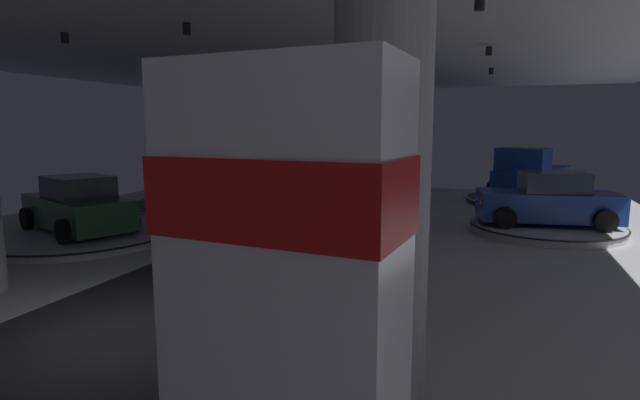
{
  "coord_description": "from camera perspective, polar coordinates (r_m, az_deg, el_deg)",
  "views": [
    {
      "loc": [
        5.85,
        -6.15,
        3.43
      ],
      "look_at": [
        1.31,
        6.63,
        1.4
      ],
      "focal_mm": 27.7,
      "sensor_mm": 36.0,
      "label": 1
    }
  ],
  "objects": [
    {
      "name": "display_car_far_right",
      "position": [
        17.5,
        24.84,
        -0.09
      ],
      "size": [
        4.43,
        2.74,
        1.71
      ],
      "color": "navy",
      "rests_on": "display_platform_far_right"
    },
    {
      "name": "pickup_truck_deep_right",
      "position": [
        23.74,
        23.15,
        2.37
      ],
      "size": [
        3.87,
        5.69,
        2.3
      ],
      "color": "navy",
      "rests_on": "display_platform_deep_right"
    },
    {
      "name": "ground",
      "position": [
        9.16,
        -22.91,
        -14.33
      ],
      "size": [
        24.0,
        44.0,
        0.06
      ],
      "color": "#B2B2B7"
    },
    {
      "name": "display_car_mid_left",
      "position": [
        16.78,
        -26.16,
        -0.67
      ],
      "size": [
        4.57,
        3.4,
        1.71
      ],
      "color": "#2D5638",
      "rests_on": "display_platform_mid_left"
    },
    {
      "name": "pickup_truck_deep_left",
      "position": [
        26.99,
        -10.42,
        3.78
      ],
      "size": [
        5.23,
        5.23,
        2.3
      ],
      "color": "silver",
      "rests_on": "display_platform_deep_left"
    },
    {
      "name": "display_platform_far_right",
      "position": [
        17.63,
        24.56,
        -2.95
      ],
      "size": [
        4.74,
        4.74,
        0.29
      ],
      "color": "#B7B7BC",
      "rests_on": "ground"
    },
    {
      "name": "display_platform_deep_right",
      "position": [
        24.17,
        23.19,
        -0.01
      ],
      "size": [
        5.68,
        5.68,
        0.24
      ],
      "color": "#333338",
      "rests_on": "ground"
    },
    {
      "name": "visitor_walking_far",
      "position": [
        14.41,
        2.82,
        -1.58
      ],
      "size": [
        0.32,
        0.32,
        1.59
      ],
      "color": "black",
      "rests_on": "ground"
    },
    {
      "name": "column_right",
      "position": [
        5.73,
        7.12,
        1.64
      ],
      "size": [
        1.11,
        1.11,
        5.5
      ],
      "color": "#ADADB2",
      "rests_on": "ground"
    },
    {
      "name": "visitor_walking_near",
      "position": [
        12.2,
        -0.9,
        -3.42
      ],
      "size": [
        0.32,
        0.32,
        1.59
      ],
      "color": "black",
      "rests_on": "ground"
    },
    {
      "name": "pickup_truck_far_left",
      "position": [
        21.32,
        -14.42,
        2.3
      ],
      "size": [
        5.58,
        4.69,
        2.3
      ],
      "color": "navy",
      "rests_on": "display_platform_far_left"
    },
    {
      "name": "display_platform_deep_left",
      "position": [
        27.18,
        -9.71,
        1.53
      ],
      "size": [
        5.91,
        5.91,
        0.33
      ],
      "color": "#B7B7BC",
      "rests_on": "ground"
    },
    {
      "name": "display_platform_far_left",
      "position": [
        21.16,
        -13.98,
        -0.63
      ],
      "size": [
        5.68,
        5.68,
        0.29
      ],
      "color": "#333338",
      "rests_on": "ground"
    },
    {
      "name": "display_platform_mid_left",
      "position": [
        16.96,
        -26.0,
        -3.56
      ],
      "size": [
        5.92,
        5.92,
        0.24
      ],
      "color": "#B7B7BC",
      "rests_on": "ground"
    }
  ]
}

